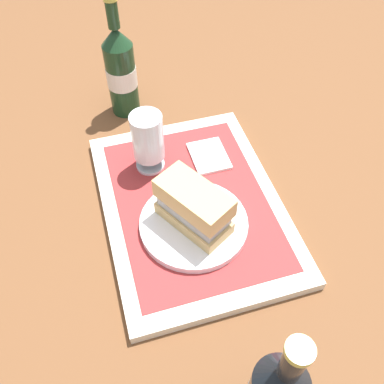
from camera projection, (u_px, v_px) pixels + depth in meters
ground_plane at (192, 209)px, 0.80m from camera, size 3.00×3.00×0.00m
tray at (192, 206)px, 0.80m from camera, size 0.44×0.32×0.02m
placemat at (192, 202)px, 0.79m from camera, size 0.38×0.27×0.00m
plate at (194, 224)px, 0.75m from camera, size 0.19×0.19×0.01m
sandwich at (192, 205)px, 0.71m from camera, size 0.14×0.12×0.08m
beer_glass at (148, 141)px, 0.79m from camera, size 0.06×0.06×0.12m
napkin_folded at (209, 156)px, 0.86m from camera, size 0.09×0.07×0.01m
beer_bottle at (121, 71)px, 0.91m from camera, size 0.07×0.07×0.27m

